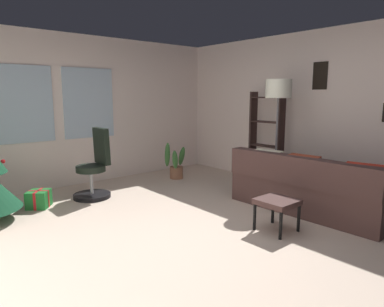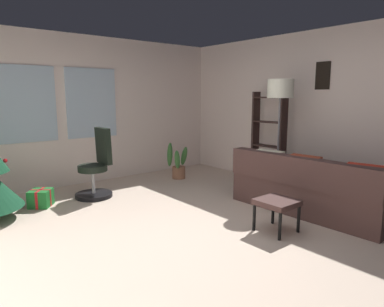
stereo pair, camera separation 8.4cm
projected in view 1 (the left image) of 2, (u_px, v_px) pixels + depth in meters
ground_plane at (198, 239)px, 3.92m from camera, size 5.35×6.09×0.10m
wall_back_with_windows at (79, 110)px, 6.00m from camera, size 5.35×0.12×2.57m
wall_right_with_frames at (328, 112)px, 5.44m from camera, size 0.12×6.09×2.57m
couch at (326, 190)px, 4.71m from camera, size 1.74×2.12×0.80m
footstool at (277, 204)px, 3.97m from camera, size 0.41×0.42×0.38m
gift_box_green at (39, 199)px, 4.84m from camera, size 0.40×0.40×0.25m
office_chair at (95, 171)px, 5.29m from camera, size 0.56×0.56×1.06m
bookshelf at (266, 144)px, 6.09m from camera, size 0.18×0.64×1.61m
floor_lamp at (278, 96)px, 5.26m from camera, size 0.39×0.39×1.79m
potted_plant at (175, 165)px, 6.49m from camera, size 0.37×0.43×0.68m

